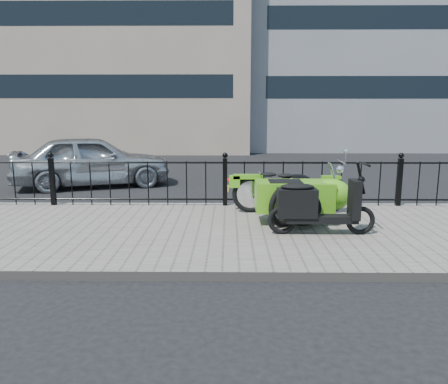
{
  "coord_description": "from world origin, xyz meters",
  "views": [
    {
      "loc": [
        0.08,
        -7.37,
        2.06
      ],
      "look_at": [
        -0.0,
        -0.1,
        0.66
      ],
      "focal_mm": 35.0,
      "sensor_mm": 36.0,
      "label": 1
    }
  ],
  "objects_px": {
    "scooter": "(314,207)",
    "sedan_car": "(93,161)",
    "spare_tire": "(284,206)",
    "motorcycle_sidecar": "(303,194)"
  },
  "relations": [
    {
      "from": "motorcycle_sidecar",
      "to": "spare_tire",
      "type": "height_order",
      "value": "motorcycle_sidecar"
    },
    {
      "from": "motorcycle_sidecar",
      "to": "spare_tire",
      "type": "xyz_separation_m",
      "value": [
        -0.37,
        -0.41,
        -0.13
      ]
    },
    {
      "from": "motorcycle_sidecar",
      "to": "scooter",
      "type": "distance_m",
      "value": 0.83
    },
    {
      "from": "spare_tire",
      "to": "sedan_car",
      "type": "height_order",
      "value": "sedan_car"
    },
    {
      "from": "spare_tire",
      "to": "sedan_car",
      "type": "bearing_deg",
      "value": 135.44
    },
    {
      "from": "sedan_car",
      "to": "scooter",
      "type": "bearing_deg",
      "value": -152.68
    },
    {
      "from": "scooter",
      "to": "spare_tire",
      "type": "xyz_separation_m",
      "value": [
        -0.41,
        0.43,
        -0.09
      ]
    },
    {
      "from": "scooter",
      "to": "sedan_car",
      "type": "relative_size",
      "value": 0.41
    },
    {
      "from": "spare_tire",
      "to": "sedan_car",
      "type": "relative_size",
      "value": 0.17
    },
    {
      "from": "scooter",
      "to": "spare_tire",
      "type": "height_order",
      "value": "scooter"
    }
  ]
}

